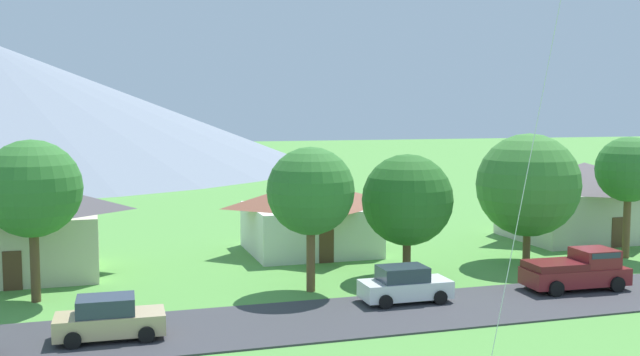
# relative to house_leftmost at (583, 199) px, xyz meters

# --- Properties ---
(road_strip) EXTENTS (160.00, 6.07, 0.08)m
(road_strip) POSITION_rel_house_leftmost_xyz_m (-25.10, -13.76, -2.73)
(road_strip) COLOR #38383D
(road_strip) RESTS_ON ground
(house_leftmost) EXTENTS (10.62, 7.83, 5.34)m
(house_leftmost) POSITION_rel_house_leftmost_xyz_m (0.00, 0.00, 0.00)
(house_leftmost) COLOR beige
(house_leftmost) RESTS_ON ground
(house_left_center) EXTENTS (8.95, 7.54, 5.31)m
(house_left_center) POSITION_rel_house_leftmost_xyz_m (-36.73, -0.82, -0.02)
(house_left_center) COLOR beige
(house_left_center) RESTS_ON ground
(house_right_center) EXTENTS (8.18, 7.67, 4.59)m
(house_right_center) POSITION_rel_house_leftmost_xyz_m (-19.74, 0.89, -0.39)
(house_right_center) COLOR silver
(house_right_center) RESTS_ON ground
(tree_near_left) EXTENTS (4.57, 4.57, 7.66)m
(tree_near_left) POSITION_rel_house_leftmost_xyz_m (-35.45, -6.96, 2.58)
(tree_near_left) COLOR brown
(tree_near_left) RESTS_ON ground
(tree_left_of_center) EXTENTS (4.91, 4.91, 6.67)m
(tree_left_of_center) POSITION_rel_house_leftmost_xyz_m (-16.70, -7.44, 1.44)
(tree_left_of_center) COLOR brown
(tree_left_of_center) RESTS_ON ground
(tree_center) EXTENTS (6.04, 6.04, 7.66)m
(tree_center) POSITION_rel_house_leftmost_xyz_m (-8.45, -6.13, 1.86)
(tree_center) COLOR brown
(tree_center) RESTS_ON ground
(tree_near_right) EXTENTS (4.37, 4.37, 7.22)m
(tree_near_right) POSITION_rel_house_leftmost_xyz_m (-22.49, -8.83, 2.24)
(tree_near_right) COLOR brown
(tree_near_right) RESTS_ON ground
(tree_far_right) EXTENTS (3.96, 3.96, 7.41)m
(tree_far_right) POSITION_rel_house_leftmost_xyz_m (-1.78, -6.57, 2.62)
(tree_far_right) COLOR brown
(tree_far_right) RESTS_ON ground
(parked_car_tan_mid_west) EXTENTS (4.26, 2.19, 1.68)m
(parked_car_tan_mid_west) POSITION_rel_house_leftmost_xyz_m (-32.23, -13.99, -1.90)
(parked_car_tan_mid_west) COLOR tan
(parked_car_tan_mid_west) RESTS_ON road_strip
(parked_car_white_east_end) EXTENTS (4.22, 2.11, 1.68)m
(parked_car_white_east_end) POSITION_rel_house_leftmost_xyz_m (-18.93, -12.27, -1.90)
(parked_car_white_east_end) COLOR white
(parked_car_white_east_end) RESTS_ON road_strip
(pickup_truck_maroon_west_side) EXTENTS (5.27, 2.48, 1.99)m
(pickup_truck_maroon_west_side) POSITION_rel_house_leftmost_xyz_m (-9.70, -12.60, -1.71)
(pickup_truck_maroon_west_side) COLOR maroon
(pickup_truck_maroon_west_side) RESTS_ON road_strip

